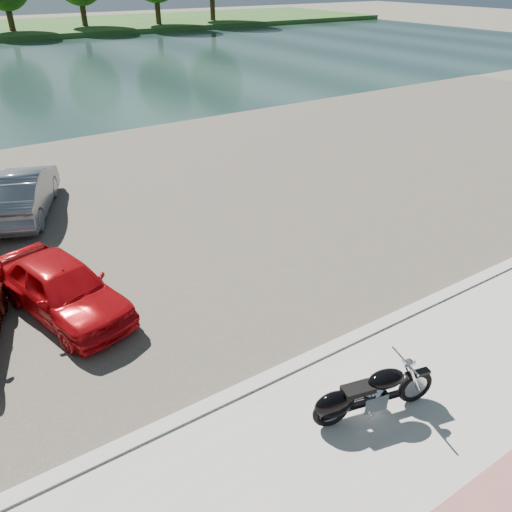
% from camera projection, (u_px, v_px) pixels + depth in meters
% --- Properties ---
extents(ground, '(200.00, 200.00, 0.00)m').
position_uv_depth(ground, '(384.00, 427.00, 8.57)').
color(ground, '#595447').
rests_on(ground, ground).
extents(promenade, '(60.00, 6.00, 0.10)m').
position_uv_depth(promenade, '(432.00, 468.00, 7.81)').
color(promenade, '#A7A59D').
rests_on(promenade, ground).
extents(kerb, '(60.00, 0.30, 0.14)m').
position_uv_depth(kerb, '(312.00, 359.00, 9.98)').
color(kerb, '#A7A59D').
rests_on(kerb, ground).
extents(parking_lot, '(60.00, 18.00, 0.04)m').
position_uv_depth(parking_lot, '(142.00, 206.00, 16.55)').
color(parking_lot, '#443F37').
rests_on(parking_lot, ground).
extents(motorcycle, '(2.29, 0.91, 1.05)m').
position_uv_depth(motorcycle, '(364.00, 396.00, 8.45)').
color(motorcycle, black).
rests_on(motorcycle, promenade).
extents(car_4, '(2.55, 4.20, 1.34)m').
position_uv_depth(car_4, '(63.00, 288.00, 11.06)').
color(car_4, '#B80C12').
rests_on(car_4, parking_lot).
extents(car_9, '(3.13, 4.76, 1.48)m').
position_uv_depth(car_9, '(21.00, 192.00, 15.63)').
color(car_9, '#565E68').
rests_on(car_9, parking_lot).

